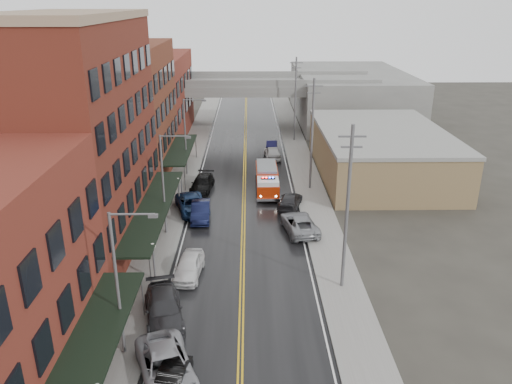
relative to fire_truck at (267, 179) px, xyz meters
name	(u,v)px	position (x,y,z in m)	size (l,w,h in m)	color
road	(244,207)	(-2.46, -4.30, -1.43)	(11.00, 160.00, 0.02)	black
sidewalk_left	(171,207)	(-9.76, -4.30, -1.36)	(3.00, 160.00, 0.15)	slate
sidewalk_right	(317,206)	(4.84, -4.30, -1.36)	(3.00, 160.00, 0.15)	slate
curb_left	(187,207)	(-8.11, -4.30, -1.36)	(0.30, 160.00, 0.15)	gray
curb_right	(300,206)	(3.19, -4.30, -1.36)	(0.30, 160.00, 0.15)	gray
brick_building_b	(76,138)	(-15.76, -11.30, 7.56)	(9.00, 20.00, 18.00)	maroon
brick_building_c	(127,111)	(-15.76, 6.20, 6.06)	(9.00, 15.00, 15.00)	#5D2D1B
brick_building_far	(155,97)	(-15.76, 23.70, 4.56)	(9.00, 20.00, 12.00)	maroon
tan_building	(380,154)	(13.54, 5.70, 1.06)	(14.00, 22.00, 5.00)	olive
right_far_block	(350,95)	(15.54, 35.70, 2.56)	(18.00, 30.00, 8.00)	slate
awning_0	(86,357)	(-9.95, -30.30, 1.55)	(2.60, 16.00, 3.09)	black
awning_1	(154,207)	(-9.96, -11.30, 1.55)	(2.60, 18.00, 3.09)	black
awning_2	(181,149)	(-9.95, 6.20, 1.55)	(2.60, 13.00, 3.09)	black
globe_lamp_1	(153,253)	(-8.86, -18.30, 0.87)	(0.44, 0.44, 3.12)	#59595B
globe_lamp_2	(179,186)	(-8.86, -4.30, 0.87)	(0.44, 0.44, 3.12)	#59595B
street_lamp_0	(121,276)	(-9.01, -26.30, 3.75)	(2.64, 0.22, 9.00)	#59595B
street_lamp_1	(166,179)	(-9.01, -10.30, 3.75)	(2.64, 0.22, 9.00)	#59595B
street_lamp_2	(187,132)	(-9.01, 5.70, 3.75)	(2.64, 0.22, 9.00)	#59595B
utility_pole_0	(347,207)	(4.74, -19.30, 4.87)	(1.80, 0.24, 12.00)	#59595B
utility_pole_1	(312,133)	(4.74, 0.70, 4.87)	(1.80, 0.24, 12.00)	#59595B
utility_pole_2	(295,98)	(4.74, 20.70, 4.87)	(1.80, 0.24, 12.00)	#59595B
overpass	(245,92)	(-2.46, 27.70, 4.55)	(40.00, 10.00, 7.50)	slate
fire_truck	(267,179)	(0.00, 0.00, 0.00)	(2.96, 7.29, 2.65)	#A32407
parked_car_left_1	(171,384)	(-6.06, -29.60, -0.77)	(1.41, 4.04, 1.33)	black
parked_car_left_2	(166,367)	(-6.46, -28.50, -0.61)	(2.74, 5.95, 1.65)	#97999E
parked_car_left_3	(164,308)	(-7.46, -23.00, -0.61)	(2.33, 5.73, 1.66)	#29292B
parked_car_left_4	(189,266)	(-6.46, -17.50, -0.65)	(1.87, 4.64, 1.58)	white
parked_car_left_5	(201,211)	(-6.50, -7.10, -0.64)	(1.70, 4.87, 1.61)	black
parked_car_left_6	(192,204)	(-7.46, -5.50, -0.63)	(2.67, 5.79, 1.61)	navy
parked_car_left_7	(202,184)	(-7.01, 0.50, -0.68)	(2.13, 5.25, 1.52)	black
parked_car_right_0	(299,223)	(2.54, -9.98, -0.65)	(2.62, 5.68, 1.58)	gray
parked_car_right_1	(290,201)	(2.15, -4.48, -0.73)	(1.98, 4.87, 1.41)	black
parked_car_right_2	(272,153)	(1.14, 11.90, -0.61)	(1.95, 4.84, 1.65)	#BCBCBC
parked_car_right_3	(272,145)	(1.25, 16.23, -0.76)	(1.44, 4.13, 1.36)	black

